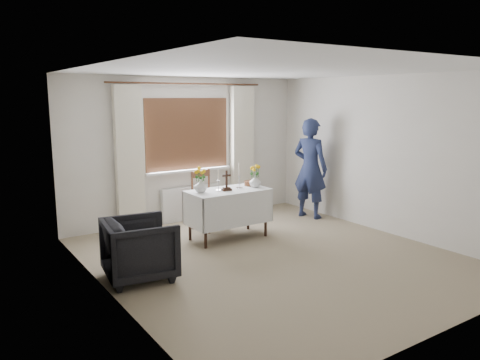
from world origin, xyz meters
The scene contains 12 objects.
ground centered at (0.00, 0.00, 0.00)m, with size 5.00×5.00×0.00m, color #9B906B.
altar_table centered at (-0.04, 1.10, 0.38)m, with size 1.24×0.64×0.76m, color white.
wooden_chair centered at (-0.03, 1.71, 0.48)m, with size 0.45×0.45×0.97m, color #55381D, non-canonical shape.
armchair centered at (-1.79, 0.31, 0.37)m, with size 0.79×0.81×0.74m, color black.
person centered at (1.87, 1.37, 0.90)m, with size 0.65×0.43×1.79m, color #222B4F.
radiator centered at (0.00, 2.42, 0.30)m, with size 1.10×0.10×0.60m, color silver.
wooden_cross centered at (-0.09, 1.07, 0.92)m, with size 0.14×0.10×0.31m, color black, non-canonical shape.
candlestick_left centered at (-0.19, 1.13, 0.92)m, with size 0.09×0.09×0.32m, color silver, non-canonical shape.
candlestick_right centered at (0.17, 1.11, 0.96)m, with size 0.11×0.11×0.40m, color silver, non-canonical shape.
flower_vase_left centered at (-0.48, 1.16, 0.86)m, with size 0.19×0.19×0.20m, color silver.
flower_vase_right centered at (0.42, 1.04, 0.85)m, with size 0.18×0.18×0.19m, color silver.
wicker_basket centered at (0.45, 1.20, 0.80)m, with size 0.20×0.20×0.08m, color brown.
Camera 1 is at (-3.78, -4.81, 2.16)m, focal length 35.00 mm.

